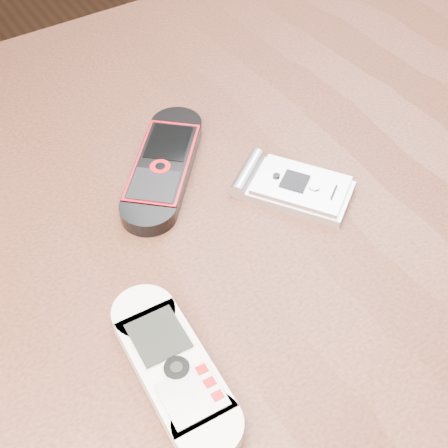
% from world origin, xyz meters
% --- Properties ---
extents(table, '(1.20, 0.80, 0.75)m').
position_xyz_m(table, '(0.00, 0.00, 0.64)').
color(table, black).
rests_on(table, ground).
extents(nokia_white, '(0.06, 0.15, 0.02)m').
position_xyz_m(nokia_white, '(-0.10, -0.10, 0.76)').
color(nokia_white, silver).
rests_on(nokia_white, table).
extents(nokia_black_red, '(0.15, 0.16, 0.02)m').
position_xyz_m(nokia_black_red, '(-0.00, 0.09, 0.76)').
color(nokia_black_red, black).
rests_on(nokia_black_red, table).
extents(motorola_razr, '(0.11, 0.12, 0.02)m').
position_xyz_m(motorola_razr, '(0.09, 0.00, 0.76)').
color(motorola_razr, silver).
rests_on(motorola_razr, table).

